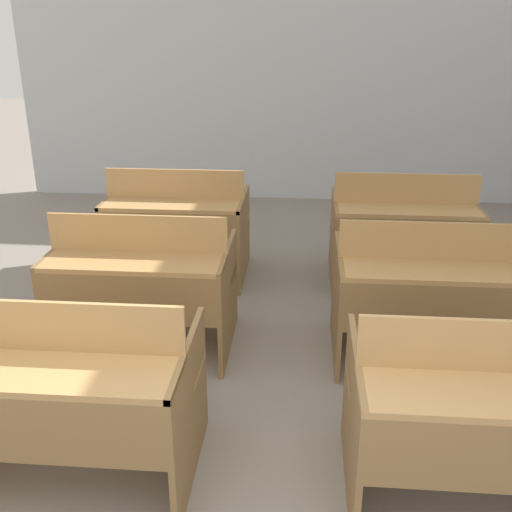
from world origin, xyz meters
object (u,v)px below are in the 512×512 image
Objects in this scene: bench_front_right at (483,412)px; bench_second_left at (143,282)px; bench_front_left at (69,390)px; bench_third_left at (177,223)px; bench_third_right at (403,229)px; bench_second_right at (427,291)px.

bench_front_right and bench_second_left have the same top height.
bench_front_left is 1.00× the size of bench_third_left.
bench_second_left is (-1.79, 1.21, 0.00)m from bench_front_right.
bench_front_right is 2.99m from bench_third_left.
bench_third_left is 1.82m from bench_third_right.
bench_second_left is 1.18m from bench_third_left.
bench_third_left is (-1.79, 1.17, 0.00)m from bench_second_right.
bench_second_left and bench_third_right have the same top height.
bench_second_right is 2.14m from bench_third_left.
bench_second_right is 1.18m from bench_third_right.
bench_second_left is (0.03, 1.19, 0.00)m from bench_front_left.
bench_front_left and bench_second_left have the same top height.
bench_second_left and bench_second_right have the same top height.
bench_front_right is 1.00× the size of bench_third_right.
bench_front_right is 1.00× the size of bench_third_left.
bench_front_left is 1.00× the size of bench_third_right.
bench_front_left is at bearing 179.52° from bench_front_right.
bench_second_right is at bearing 90.72° from bench_front_right.
bench_front_right is 2.16m from bench_second_left.
bench_second_left is at bearing -146.58° from bench_third_right.
bench_third_right is (0.02, 1.18, 0.00)m from bench_second_right.
bench_front_right and bench_third_left have the same top height.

